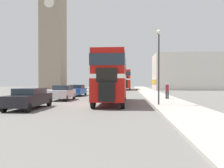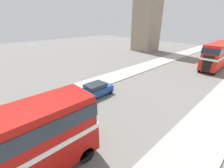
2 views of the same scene
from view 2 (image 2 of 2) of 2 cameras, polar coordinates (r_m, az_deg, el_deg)
The scene contains 3 objects.
bus_distant at distance 32.45m, azimuth 35.41°, elevation 9.49°, with size 2.53×10.67×4.49m.
car_parked_mid at distance 14.43m, azimuth -28.26°, elevation -9.94°, with size 1.81×3.92×1.53m.
car_parked_far at distance 16.90m, azimuth -6.68°, elevation -2.32°, with size 1.84×4.25×1.49m.
Camera 2 is at (8.63, 1.55, 8.01)m, focal length 24.00 mm.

